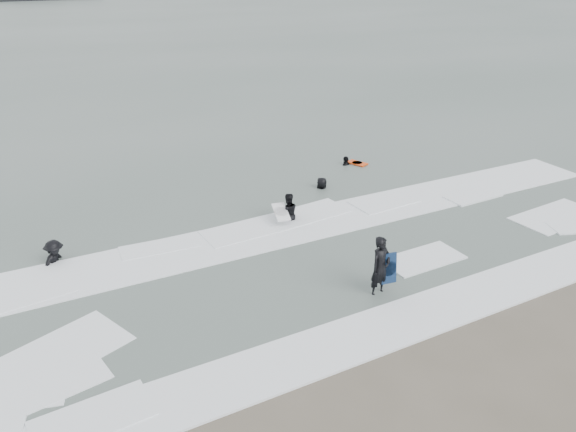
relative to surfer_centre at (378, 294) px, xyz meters
name	(u,v)px	position (x,y,z in m)	size (l,w,h in m)	color
ground	(370,318)	(-0.93, -0.89, 0.00)	(320.00, 320.00, 0.00)	brown
sea	(47,27)	(-0.93, 79.11, 0.06)	(320.00, 320.00, 0.00)	#47544C
surfer_centre	(378,294)	(0.00, 0.00, 0.00)	(0.71, 0.46, 1.93)	black
surfer_wading	(288,221)	(-0.05, 5.81, 0.00)	(0.82, 0.64, 1.68)	black
surfer_breaker	(56,264)	(-8.36, 6.41, 0.00)	(1.10, 0.63, 1.70)	black
surfer_right_near	(346,165)	(5.33, 10.10, 0.00)	(0.95, 0.39, 1.62)	black
surfer_right_far	(322,189)	(2.75, 8.04, 0.00)	(0.81, 0.53, 1.67)	black
surf_foam	(306,259)	(-0.93, 2.81, 0.04)	(30.03, 9.06, 0.09)	white
bodyboards	(340,205)	(1.91, 5.22, 0.50)	(7.03, 10.59, 1.25)	#0D1F3E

